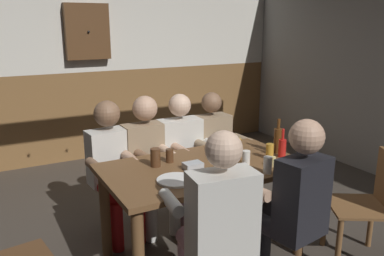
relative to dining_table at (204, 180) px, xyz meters
name	(u,v)px	position (x,y,z in m)	size (l,w,h in m)	color
ground_plane	(199,250)	(0.00, 0.07, -0.65)	(6.64, 6.64, 0.00)	#423A33
back_wall_upper	(93,16)	(0.00, 2.90, 1.26)	(5.51, 0.12, 1.44)	silver
back_wall_wainscot	(99,114)	(0.00, 2.90, -0.06)	(5.51, 0.12, 1.19)	brown
dining_table	(204,180)	(0.00, 0.00, 0.00)	(1.53, 0.88, 0.77)	brown
person_0	(113,163)	(-0.51, 0.66, 0.01)	(0.53, 0.52, 1.19)	silver
person_1	(150,156)	(-0.17, 0.67, 0.02)	(0.55, 0.50, 1.20)	#997F60
person_2	(184,152)	(0.17, 0.66, 0.01)	(0.54, 0.51, 1.19)	silver
person_3	(216,148)	(0.52, 0.65, -0.01)	(0.52, 0.53, 1.18)	#997F60
person_4	(217,220)	(-0.30, -0.67, 0.04)	(0.56, 0.55, 1.26)	silver
person_5	(291,200)	(0.29, -0.66, 0.03)	(0.53, 0.57, 1.25)	black
chair_empty_near_left	(370,204)	(1.10, -0.66, -0.18)	(0.60, 0.60, 0.88)	brown
table_candle	(273,162)	(0.44, -0.28, 0.16)	(0.04, 0.04, 0.08)	#F9E08C
condiment_caddy	(193,166)	(-0.11, -0.03, 0.14)	(0.14, 0.10, 0.05)	#B2B7BC
plate_0	(176,180)	(-0.33, -0.18, 0.13)	(0.27, 0.27, 0.01)	white
plate_1	(240,174)	(0.13, -0.29, 0.13)	(0.27, 0.27, 0.01)	white
bottle_0	(278,140)	(0.70, -0.02, 0.23)	(0.07, 0.07, 0.29)	#593314
bottle_1	(282,147)	(0.66, -0.13, 0.20)	(0.06, 0.06, 0.23)	red
pint_glass_0	(155,157)	(-0.33, 0.15, 0.19)	(0.08, 0.08, 0.14)	#4C2D19
pint_glass_1	(268,165)	(0.32, -0.36, 0.18)	(0.06, 0.06, 0.12)	white
pint_glass_2	(246,157)	(0.30, -0.13, 0.17)	(0.06, 0.06, 0.11)	white
pint_glass_3	(223,141)	(0.36, 0.30, 0.18)	(0.08, 0.08, 0.12)	white
pint_glass_4	(170,156)	(-0.20, 0.19, 0.17)	(0.06, 0.06, 0.11)	#4C2D19
pint_glass_5	(270,151)	(0.54, -0.12, 0.18)	(0.06, 0.06, 0.12)	gold
pint_glass_6	(237,148)	(0.33, 0.03, 0.20)	(0.06, 0.06, 0.16)	gold
wall_dart_cabinet	(87,32)	(-0.12, 2.77, 1.06)	(0.56, 0.15, 0.70)	brown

